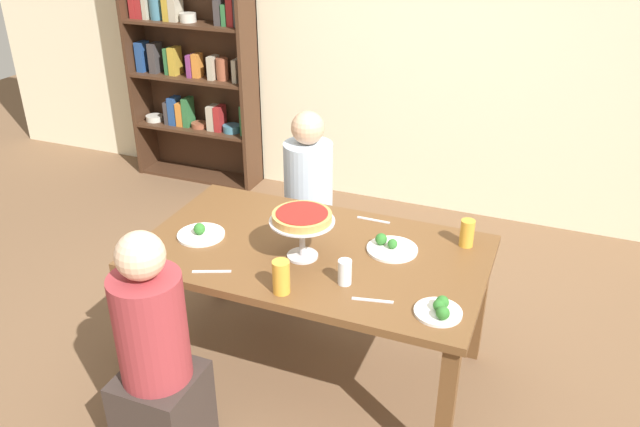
# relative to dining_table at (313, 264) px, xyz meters

# --- Properties ---
(ground_plane) EXTENTS (12.00, 12.00, 0.00)m
(ground_plane) POSITION_rel_dining_table_xyz_m (0.00, 0.00, -0.66)
(ground_plane) COLOR brown
(rear_partition) EXTENTS (8.00, 0.12, 2.80)m
(rear_partition) POSITION_rel_dining_table_xyz_m (0.00, 2.20, 0.74)
(rear_partition) COLOR beige
(rear_partition) RESTS_ON ground_plane
(dining_table) EXTENTS (1.68, 0.96, 0.74)m
(dining_table) POSITION_rel_dining_table_xyz_m (0.00, 0.00, 0.00)
(dining_table) COLOR brown
(dining_table) RESTS_ON ground_plane
(bookshelf) EXTENTS (1.10, 0.30, 2.21)m
(bookshelf) POSITION_rel_dining_table_xyz_m (-1.89, 2.01, 0.49)
(bookshelf) COLOR #422819
(bookshelf) RESTS_ON ground_plane
(diner_near_left) EXTENTS (0.34, 0.34, 1.15)m
(diner_near_left) POSITION_rel_dining_table_xyz_m (-0.40, -0.78, -0.16)
(diner_near_left) COLOR #382D28
(diner_near_left) RESTS_ON ground_plane
(diner_far_left) EXTENTS (0.34, 0.34, 1.15)m
(diner_far_left) POSITION_rel_dining_table_xyz_m (-0.36, 0.81, -0.16)
(diner_far_left) COLOR #382D28
(diner_far_left) RESTS_ON ground_plane
(deep_dish_pizza_stand) EXTENTS (0.31, 0.31, 0.24)m
(deep_dish_pizza_stand) POSITION_rel_dining_table_xyz_m (-0.02, -0.08, 0.28)
(deep_dish_pizza_stand) COLOR silver
(deep_dish_pizza_stand) RESTS_ON dining_table
(salad_plate_near_diner) EXTENTS (0.20, 0.20, 0.07)m
(salad_plate_near_diner) POSITION_rel_dining_table_xyz_m (0.69, -0.30, 0.11)
(salad_plate_near_diner) COLOR white
(salad_plate_near_diner) RESTS_ON dining_table
(salad_plate_far_diner) EXTENTS (0.25, 0.25, 0.07)m
(salad_plate_far_diner) POSITION_rel_dining_table_xyz_m (0.36, 0.14, 0.10)
(salad_plate_far_diner) COLOR white
(salad_plate_far_diner) RESTS_ON dining_table
(salad_plate_spare) EXTENTS (0.24, 0.24, 0.07)m
(salad_plate_spare) POSITION_rel_dining_table_xyz_m (-0.58, -0.09, 0.10)
(salad_plate_spare) COLOR white
(salad_plate_spare) RESTS_ON dining_table
(beer_glass_amber_tall) EXTENTS (0.08, 0.08, 0.16)m
(beer_glass_amber_tall) POSITION_rel_dining_table_xyz_m (0.01, -0.39, 0.16)
(beer_glass_amber_tall) COLOR gold
(beer_glass_amber_tall) RESTS_ON dining_table
(beer_glass_amber_short) EXTENTS (0.07, 0.07, 0.14)m
(beer_glass_amber_short) POSITION_rel_dining_table_xyz_m (0.69, 0.32, 0.15)
(beer_glass_amber_short) COLOR gold
(beer_glass_amber_short) RESTS_ON dining_table
(water_glass_clear_near) EXTENTS (0.06, 0.06, 0.12)m
(water_glass_clear_near) POSITION_rel_dining_table_xyz_m (0.25, -0.22, 0.14)
(water_glass_clear_near) COLOR white
(water_glass_clear_near) RESTS_ON dining_table
(cutlery_fork_near) EXTENTS (0.18, 0.02, 0.00)m
(cutlery_fork_near) POSITION_rel_dining_table_xyz_m (-0.22, 0.38, 0.09)
(cutlery_fork_near) COLOR silver
(cutlery_fork_near) RESTS_ON dining_table
(cutlery_knife_near) EXTENTS (0.18, 0.05, 0.00)m
(cutlery_knife_near) POSITION_rel_dining_table_xyz_m (0.40, -0.31, 0.09)
(cutlery_knife_near) COLOR silver
(cutlery_knife_near) RESTS_ON dining_table
(cutlery_fork_far) EXTENTS (0.18, 0.02, 0.00)m
(cutlery_fork_far) POSITION_rel_dining_table_xyz_m (0.19, 0.40, 0.09)
(cutlery_fork_far) COLOR silver
(cutlery_fork_far) RESTS_ON dining_table
(cutlery_knife_far) EXTENTS (0.17, 0.08, 0.00)m
(cutlery_knife_far) POSITION_rel_dining_table_xyz_m (-0.36, -0.36, 0.09)
(cutlery_knife_far) COLOR silver
(cutlery_knife_far) RESTS_ON dining_table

